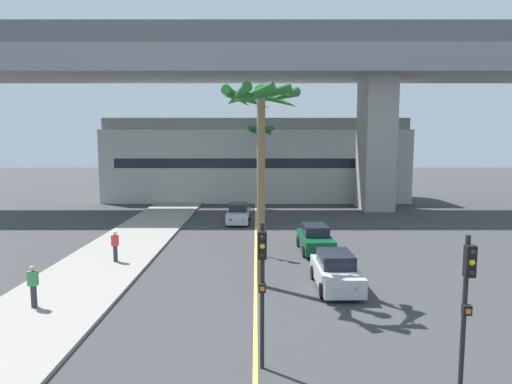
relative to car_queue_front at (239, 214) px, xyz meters
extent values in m
cube|color=gray|center=(-6.61, -15.42, -0.65)|extent=(4.80, 80.00, 0.15)
cube|color=#DBCC4C|center=(1.39, -7.42, -0.72)|extent=(0.14, 56.00, 0.01)
cube|color=gray|center=(1.39, 7.48, 12.95)|extent=(62.14, 8.00, 2.40)
cube|color=#5C5C60|center=(1.39, 3.78, 15.05)|extent=(62.14, 0.50, 1.80)
cube|color=#5C5C60|center=(1.39, 11.18, 15.05)|extent=(62.14, 0.50, 1.80)
cube|color=gray|center=(12.86, 7.48, 5.52)|extent=(2.80, 4.40, 12.47)
cube|color=#ADB2A8|center=(1.39, 14.90, 3.16)|extent=(32.71, 8.00, 7.76)
cube|color=gray|center=(1.39, 14.90, 7.64)|extent=(32.06, 7.20, 1.20)
cube|color=black|center=(1.39, 10.88, 3.55)|extent=(29.44, 0.04, 1.00)
cube|color=#B7BABF|center=(0.00, -0.03, -0.14)|extent=(1.79, 4.14, 0.80)
cube|color=black|center=(0.00, 0.12, 0.54)|extent=(1.44, 2.08, 0.60)
cube|color=#F2EDCC|center=(0.42, -2.05, -0.09)|extent=(0.24, 0.09, 0.14)
cube|color=#F2EDCC|center=(-0.51, -2.03, -0.09)|extent=(0.24, 0.09, 0.14)
cylinder|color=black|center=(0.78, -1.32, -0.40)|extent=(0.23, 0.64, 0.64)
cylinder|color=black|center=(-0.84, -1.28, -0.40)|extent=(0.23, 0.64, 0.64)
cylinder|color=black|center=(0.84, 1.22, -0.40)|extent=(0.23, 0.64, 0.64)
cylinder|color=black|center=(-0.78, 1.26, -0.40)|extent=(0.23, 0.64, 0.64)
cube|color=#B7BABF|center=(4.94, -15.69, -0.14)|extent=(1.77, 4.13, 0.80)
cube|color=black|center=(4.94, -15.54, 0.54)|extent=(1.43, 2.07, 0.60)
cube|color=#F2EDCC|center=(5.44, -17.70, -0.09)|extent=(0.24, 0.08, 0.14)
cube|color=#F2EDCC|center=(4.51, -17.71, -0.09)|extent=(0.24, 0.08, 0.14)
cylinder|color=black|center=(5.77, -16.95, -0.40)|extent=(0.23, 0.64, 0.64)
cylinder|color=black|center=(4.15, -16.98, -0.40)|extent=(0.23, 0.64, 0.64)
cylinder|color=black|center=(5.73, -14.41, -0.40)|extent=(0.23, 0.64, 0.64)
cylinder|color=black|center=(4.11, -14.44, -0.40)|extent=(0.23, 0.64, 0.64)
cube|color=#0C4728|center=(4.90, -9.20, -0.14)|extent=(1.83, 4.15, 0.80)
cube|color=black|center=(4.90, -9.05, 0.54)|extent=(1.46, 2.09, 0.60)
cube|color=#F2EDCC|center=(5.43, -11.20, -0.09)|extent=(0.24, 0.09, 0.14)
cube|color=#F2EDCC|center=(4.50, -11.23, -0.09)|extent=(0.24, 0.09, 0.14)
cylinder|color=black|center=(5.75, -10.45, -0.40)|extent=(0.24, 0.65, 0.64)
cylinder|color=black|center=(4.13, -10.50, -0.40)|extent=(0.24, 0.65, 0.64)
cylinder|color=black|center=(5.67, -7.91, -0.40)|extent=(0.24, 0.65, 0.64)
cylinder|color=black|center=(4.05, -7.96, -0.40)|extent=(0.24, 0.65, 0.64)
cylinder|color=black|center=(1.58, -22.62, 1.38)|extent=(0.12, 0.12, 4.20)
cube|color=black|center=(1.58, -22.76, 2.88)|extent=(0.24, 0.20, 0.76)
sphere|color=black|center=(1.58, -22.86, 3.12)|extent=(0.14, 0.14, 0.14)
sphere|color=yellow|center=(1.58, -22.86, 2.88)|extent=(0.14, 0.14, 0.14)
sphere|color=black|center=(1.58, -22.86, 2.64)|extent=(0.14, 0.14, 0.14)
cube|color=black|center=(1.58, -22.74, 1.68)|extent=(0.20, 0.16, 0.24)
cube|color=orange|center=(1.58, -22.82, 1.68)|extent=(0.12, 0.03, 0.12)
cylinder|color=black|center=(6.46, -24.23, 1.38)|extent=(0.12, 0.12, 4.20)
cube|color=black|center=(6.46, -24.37, 2.88)|extent=(0.24, 0.20, 0.76)
sphere|color=black|center=(6.46, -24.47, 3.12)|extent=(0.14, 0.14, 0.14)
sphere|color=yellow|center=(6.46, -24.47, 2.88)|extent=(0.14, 0.14, 0.14)
sphere|color=black|center=(6.46, -24.47, 2.64)|extent=(0.14, 0.14, 0.14)
cube|color=black|center=(6.46, -24.35, 1.68)|extent=(0.20, 0.16, 0.24)
cube|color=orange|center=(6.46, -24.43, 1.68)|extent=(0.12, 0.03, 0.12)
cylinder|color=black|center=(1.55, -10.15, 1.38)|extent=(0.12, 0.12, 4.20)
cube|color=black|center=(1.55, -10.29, 2.88)|extent=(0.24, 0.20, 0.76)
sphere|color=black|center=(1.55, -10.39, 3.12)|extent=(0.14, 0.14, 0.14)
sphere|color=yellow|center=(1.55, -10.39, 2.88)|extent=(0.14, 0.14, 0.14)
sphere|color=black|center=(1.55, -10.39, 2.64)|extent=(0.14, 0.14, 0.14)
cube|color=black|center=(1.55, -10.27, 1.68)|extent=(0.20, 0.16, 0.24)
cube|color=orange|center=(1.55, -10.35, 1.68)|extent=(0.12, 0.03, 0.12)
cylinder|color=brown|center=(1.62, -15.47, 3.50)|extent=(0.36, 0.36, 8.44)
sphere|color=#236028|center=(1.62, -15.47, 7.87)|extent=(0.60, 0.60, 0.60)
cone|color=#236028|center=(2.74, -15.57, 7.69)|extent=(0.64, 2.31, 0.79)
cone|color=#236028|center=(2.48, -14.76, 7.51)|extent=(1.79, 2.02, 1.11)
cone|color=#236028|center=(1.77, -14.36, 7.66)|extent=(2.32, 0.75, 0.85)
cone|color=#236028|center=(1.09, -14.49, 7.56)|extent=(2.21, 1.46, 1.03)
cone|color=#236028|center=(0.62, -14.98, 7.60)|extent=(1.40, 2.24, 0.95)
cone|color=#236028|center=(0.61, -15.95, 7.59)|extent=(1.37, 2.25, 0.97)
cone|color=#236028|center=(1.14, -16.48, 7.55)|extent=(2.24, 1.38, 1.05)
cone|color=#236028|center=(1.74, -16.59, 7.57)|extent=(2.31, 0.67, 1.01)
cone|color=#236028|center=(2.57, -16.07, 7.58)|extent=(1.59, 2.16, 1.00)
cylinder|color=brown|center=(1.87, 7.47, 3.12)|extent=(0.43, 0.43, 7.67)
sphere|color=#236028|center=(1.87, 7.47, 7.10)|extent=(0.60, 0.60, 0.60)
cone|color=#236028|center=(2.69, 7.55, 6.77)|extent=(0.61, 1.73, 1.03)
cone|color=#236028|center=(2.36, 8.14, 6.73)|extent=(1.63, 1.35, 1.08)
cone|color=#236028|center=(1.60, 8.25, 6.90)|extent=(1.76, 0.98, 0.82)
cone|color=#236028|center=(1.15, 7.87, 6.76)|extent=(1.20, 1.70, 1.04)
cone|color=#236028|center=(1.11, 7.15, 6.91)|extent=(1.07, 1.75, 0.80)
cone|color=#236028|center=(1.62, 6.68, 6.81)|extent=(1.76, 0.94, 0.96)
cone|color=#236028|center=(2.38, 6.82, 6.76)|extent=(1.61, 1.39, 1.04)
cylinder|color=#2D2D38|center=(-6.01, -11.94, -0.15)|extent=(0.22, 0.22, 0.85)
cube|color=red|center=(-6.01, -11.94, 0.56)|extent=(0.34, 0.22, 0.56)
sphere|color=beige|center=(-6.01, -11.94, 0.95)|extent=(0.20, 0.20, 0.20)
cylinder|color=#2D2D38|center=(-7.05, -18.38, -0.15)|extent=(0.22, 0.22, 0.85)
cube|color=#338C4C|center=(-7.05, -18.38, 0.56)|extent=(0.34, 0.22, 0.56)
sphere|color=tan|center=(-7.05, -18.38, 0.95)|extent=(0.20, 0.20, 0.20)
camera|label=1|loc=(1.41, -34.40, 5.66)|focal=30.62mm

